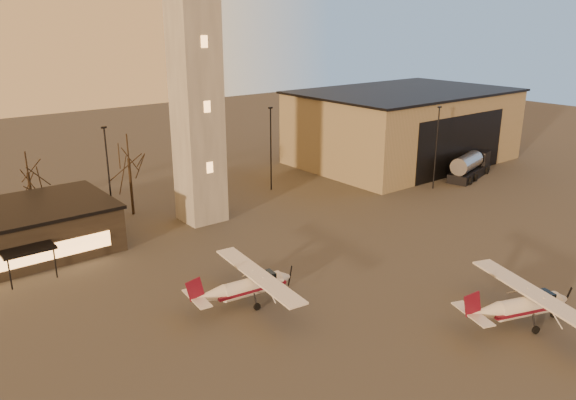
{
  "coord_description": "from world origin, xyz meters",
  "views": [
    {
      "loc": [
        -27.3,
        -18.89,
        20.06
      ],
      "look_at": [
        -2.02,
        13.0,
        6.84
      ],
      "focal_mm": 35.0,
      "sensor_mm": 36.0,
      "label": 1
    }
  ],
  "objects_px": {
    "control_tower": "(194,59)",
    "cessna_rear": "(254,288)",
    "fuel_truck": "(469,168)",
    "hangar": "(403,126)",
    "cessna_front": "(529,309)"
  },
  "relations": [
    {
      "from": "control_tower",
      "to": "fuel_truck",
      "type": "xyz_separation_m",
      "value": [
        35.8,
        -7.75,
        -15.0
      ]
    },
    {
      "from": "control_tower",
      "to": "hangar",
      "type": "distance_m",
      "value": 37.9
    },
    {
      "from": "hangar",
      "to": "cessna_front",
      "type": "distance_m",
      "value": 46.68
    },
    {
      "from": "hangar",
      "to": "fuel_truck",
      "type": "height_order",
      "value": "hangar"
    },
    {
      "from": "control_tower",
      "to": "hangar",
      "type": "relative_size",
      "value": 1.07
    },
    {
      "from": "cessna_rear",
      "to": "fuel_truck",
      "type": "height_order",
      "value": "fuel_truck"
    },
    {
      "from": "control_tower",
      "to": "cessna_rear",
      "type": "relative_size",
      "value": 2.89
    },
    {
      "from": "hangar",
      "to": "fuel_truck",
      "type": "bearing_deg",
      "value": -90.97
    },
    {
      "from": "fuel_truck",
      "to": "hangar",
      "type": "bearing_deg",
      "value": 74.09
    },
    {
      "from": "fuel_truck",
      "to": "cessna_rear",
      "type": "bearing_deg",
      "value": 178.88
    },
    {
      "from": "cessna_rear",
      "to": "fuel_truck",
      "type": "relative_size",
      "value": 1.2
    },
    {
      "from": "hangar",
      "to": "fuel_truck",
      "type": "xyz_separation_m",
      "value": [
        -0.2,
        -11.73,
        -3.83
      ]
    },
    {
      "from": "control_tower",
      "to": "cessna_rear",
      "type": "xyz_separation_m",
      "value": [
        -6.08,
        -18.05,
        -15.27
      ]
    },
    {
      "from": "control_tower",
      "to": "cessna_front",
      "type": "relative_size",
      "value": 2.85
    },
    {
      "from": "hangar",
      "to": "cessna_rear",
      "type": "bearing_deg",
      "value": -152.37
    }
  ]
}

